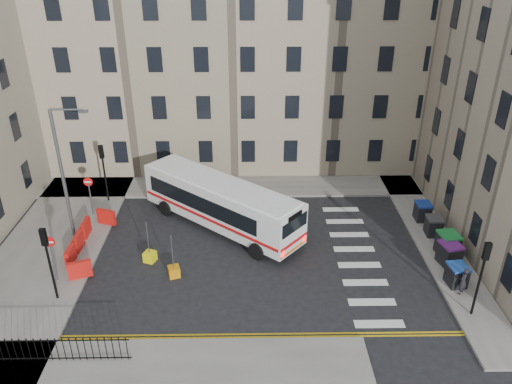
{
  "coord_description": "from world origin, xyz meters",
  "views": [
    {
      "loc": [
        -2.19,
        -24.21,
        16.6
      ],
      "look_at": [
        -1.8,
        2.06,
        3.0
      ],
      "focal_mm": 35.0,
      "sensor_mm": 36.0,
      "label": 1
    }
  ],
  "objects_px": {
    "pedestrian": "(463,281)",
    "bollard_yellow": "(150,257)",
    "streetlamp": "(62,173)",
    "bollard_chevron": "(174,272)",
    "wheelie_bin_b": "(450,254)",
    "wheelie_bin_d": "(434,226)",
    "bus": "(220,202)",
    "wheelie_bin_c": "(448,244)",
    "wheelie_bin_e": "(423,211)",
    "wheelie_bin_a": "(457,275)"
  },
  "relations": [
    {
      "from": "pedestrian",
      "to": "streetlamp",
      "type": "bearing_deg",
      "value": -57.94
    },
    {
      "from": "wheelie_bin_a",
      "to": "wheelie_bin_b",
      "type": "bearing_deg",
      "value": 74.74
    },
    {
      "from": "bus",
      "to": "wheelie_bin_c",
      "type": "bearing_deg",
      "value": -64.14
    },
    {
      "from": "wheelie_bin_a",
      "to": "wheelie_bin_d",
      "type": "relative_size",
      "value": 1.0
    },
    {
      "from": "wheelie_bin_d",
      "to": "wheelie_bin_e",
      "type": "bearing_deg",
      "value": 96.32
    },
    {
      "from": "streetlamp",
      "to": "bollard_yellow",
      "type": "height_order",
      "value": "streetlamp"
    },
    {
      "from": "wheelie_bin_e",
      "to": "wheelie_bin_d",
      "type": "bearing_deg",
      "value": -85.25
    },
    {
      "from": "wheelie_bin_b",
      "to": "bollard_chevron",
      "type": "relative_size",
      "value": 2.29
    },
    {
      "from": "wheelie_bin_d",
      "to": "pedestrian",
      "type": "distance_m",
      "value": 5.71
    },
    {
      "from": "wheelie_bin_c",
      "to": "pedestrian",
      "type": "relative_size",
      "value": 0.9
    },
    {
      "from": "wheelie_bin_a",
      "to": "bollard_chevron",
      "type": "xyz_separation_m",
      "value": [
        -14.97,
        1.12,
        -0.44
      ]
    },
    {
      "from": "wheelie_bin_d",
      "to": "wheelie_bin_e",
      "type": "relative_size",
      "value": 0.99
    },
    {
      "from": "streetlamp",
      "to": "bus",
      "type": "xyz_separation_m",
      "value": [
        9.0,
        1.1,
        -2.55
      ]
    },
    {
      "from": "wheelie_bin_d",
      "to": "wheelie_bin_c",
      "type": "bearing_deg",
      "value": -85.63
    },
    {
      "from": "wheelie_bin_d",
      "to": "wheelie_bin_e",
      "type": "xyz_separation_m",
      "value": [
        -0.12,
        1.8,
        0.0
      ]
    },
    {
      "from": "wheelie_bin_b",
      "to": "bus",
      "type": "bearing_deg",
      "value": 148.94
    },
    {
      "from": "pedestrian",
      "to": "bollard_yellow",
      "type": "relative_size",
      "value": 2.53
    },
    {
      "from": "streetlamp",
      "to": "wheelie_bin_e",
      "type": "height_order",
      "value": "streetlamp"
    },
    {
      "from": "wheelie_bin_e",
      "to": "pedestrian",
      "type": "bearing_deg",
      "value": -91.44
    },
    {
      "from": "wheelie_bin_a",
      "to": "wheelie_bin_e",
      "type": "bearing_deg",
      "value": 80.75
    },
    {
      "from": "bus",
      "to": "bollard_yellow",
      "type": "distance_m",
      "value": 5.58
    },
    {
      "from": "pedestrian",
      "to": "bollard_yellow",
      "type": "height_order",
      "value": "pedestrian"
    },
    {
      "from": "wheelie_bin_d",
      "to": "pedestrian",
      "type": "xyz_separation_m",
      "value": [
        -0.42,
        -5.69,
        0.17
      ]
    },
    {
      "from": "wheelie_bin_a",
      "to": "wheelie_bin_d",
      "type": "height_order",
      "value": "wheelie_bin_d"
    },
    {
      "from": "bus",
      "to": "wheelie_bin_c",
      "type": "xyz_separation_m",
      "value": [
        13.16,
        -3.5,
        -0.95
      ]
    },
    {
      "from": "bus",
      "to": "pedestrian",
      "type": "bearing_deg",
      "value": -78.33
    },
    {
      "from": "bus",
      "to": "pedestrian",
      "type": "xyz_separation_m",
      "value": [
        12.66,
        -7.05,
        -0.88
      ]
    },
    {
      "from": "streetlamp",
      "to": "wheelie_bin_a",
      "type": "bearing_deg",
      "value": -13.48
    },
    {
      "from": "streetlamp",
      "to": "wheelie_bin_b",
      "type": "relative_size",
      "value": 5.92
    },
    {
      "from": "wheelie_bin_b",
      "to": "wheelie_bin_d",
      "type": "height_order",
      "value": "wheelie_bin_b"
    },
    {
      "from": "pedestrian",
      "to": "bollard_yellow",
      "type": "distance_m",
      "value": 16.88
    },
    {
      "from": "wheelie_bin_c",
      "to": "wheelie_bin_d",
      "type": "height_order",
      "value": "wheelie_bin_c"
    },
    {
      "from": "bus",
      "to": "bollard_chevron",
      "type": "distance_m",
      "value": 5.86
    },
    {
      "from": "wheelie_bin_b",
      "to": "streetlamp",
      "type": "bearing_deg",
      "value": 159.21
    },
    {
      "from": "wheelie_bin_d",
      "to": "bollard_chevron",
      "type": "distance_m",
      "value": 15.87
    },
    {
      "from": "wheelie_bin_d",
      "to": "wheelie_bin_e",
      "type": "distance_m",
      "value": 1.8
    },
    {
      "from": "bus",
      "to": "pedestrian",
      "type": "distance_m",
      "value": 14.51
    },
    {
      "from": "wheelie_bin_d",
      "to": "pedestrian",
      "type": "height_order",
      "value": "pedestrian"
    },
    {
      "from": "wheelie_bin_d",
      "to": "streetlamp",
      "type": "bearing_deg",
      "value": -178.21
    },
    {
      "from": "wheelie_bin_b",
      "to": "wheelie_bin_e",
      "type": "xyz_separation_m",
      "value": [
        0.03,
        4.87,
        -0.06
      ]
    },
    {
      "from": "wheelie_bin_a",
      "to": "wheelie_bin_b",
      "type": "xyz_separation_m",
      "value": [
        0.28,
        1.86,
        0.07
      ]
    },
    {
      "from": "streetlamp",
      "to": "bollard_chevron",
      "type": "bearing_deg",
      "value": -31.35
    },
    {
      "from": "streetlamp",
      "to": "bollard_yellow",
      "type": "xyz_separation_m",
      "value": [
        5.12,
        -2.63,
        -4.04
      ]
    },
    {
      "from": "wheelie_bin_b",
      "to": "wheelie_bin_d",
      "type": "bearing_deg",
      "value": 75.04
    },
    {
      "from": "wheelie_bin_e",
      "to": "pedestrian",
      "type": "distance_m",
      "value": 7.5
    },
    {
      "from": "bus",
      "to": "wheelie_bin_b",
      "type": "distance_m",
      "value": 13.71
    },
    {
      "from": "wheelie_bin_a",
      "to": "pedestrian",
      "type": "relative_size",
      "value": 0.77
    },
    {
      "from": "streetlamp",
      "to": "bus",
      "type": "distance_m",
      "value": 9.42
    },
    {
      "from": "streetlamp",
      "to": "wheelie_bin_d",
      "type": "distance_m",
      "value": 22.38
    },
    {
      "from": "bollard_yellow",
      "to": "wheelie_bin_e",
      "type": "bearing_deg",
      "value": 13.93
    }
  ]
}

